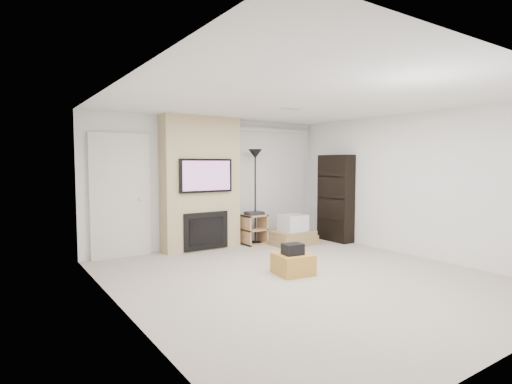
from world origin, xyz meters
TOP-DOWN VIEW (x-y plane):
  - floor at (0.00, 0.00)m, footprint 5.00×5.50m
  - ceiling at (0.00, 0.00)m, footprint 5.00×5.50m
  - wall_back at (0.00, 2.75)m, footprint 5.00×0.00m
  - wall_left at (-2.50, 0.00)m, footprint 0.00×5.50m
  - wall_right at (2.50, 0.00)m, footprint 0.00×5.50m
  - hvac_vent at (0.40, 0.80)m, footprint 0.35×0.18m
  - ottoman at (-0.01, 0.21)m, footprint 0.57×0.57m
  - black_bag at (-0.05, 0.17)m, footprint 0.31×0.26m
  - fireplace_wall at (-0.35, 2.54)m, footprint 1.50×0.47m
  - entry_door at (-1.80, 2.71)m, footprint 1.02×0.11m
  - vertical_blinds at (1.40, 2.70)m, footprint 1.98×0.10m
  - floor_lamp at (0.77, 2.37)m, footprint 0.28×0.28m
  - av_stand at (0.72, 2.33)m, footprint 0.45×0.38m
  - box_stack at (1.37, 1.90)m, footprint 0.89×0.68m
  - bookshelf at (2.34, 1.69)m, footprint 0.30×0.80m

SIDE VIEW (x-z plane):
  - floor at x=0.00m, z-range 0.00..0.00m
  - ottoman at x=-0.01m, z-range 0.00..0.30m
  - box_stack at x=1.37m, z-range -0.07..0.52m
  - av_stand at x=0.72m, z-range 0.02..0.68m
  - black_bag at x=-0.05m, z-range 0.30..0.46m
  - bookshelf at x=2.34m, z-range 0.00..1.80m
  - entry_door at x=-1.80m, z-range -0.02..2.12m
  - fireplace_wall at x=-0.35m, z-range -0.01..2.49m
  - wall_back at x=0.00m, z-range 0.00..2.50m
  - wall_left at x=-2.50m, z-range 0.00..2.50m
  - wall_right at x=2.50m, z-range 0.00..2.50m
  - vertical_blinds at x=1.40m, z-range 0.09..2.46m
  - floor_lamp at x=0.77m, z-range 0.55..2.46m
  - hvac_vent at x=0.40m, z-range 2.49..2.50m
  - ceiling at x=0.00m, z-range 2.50..2.50m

